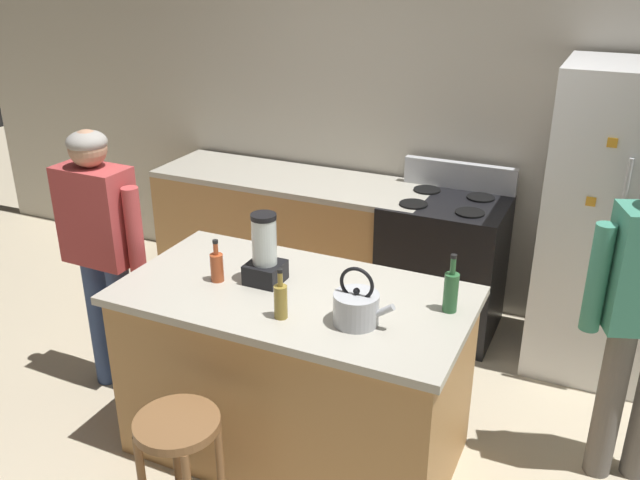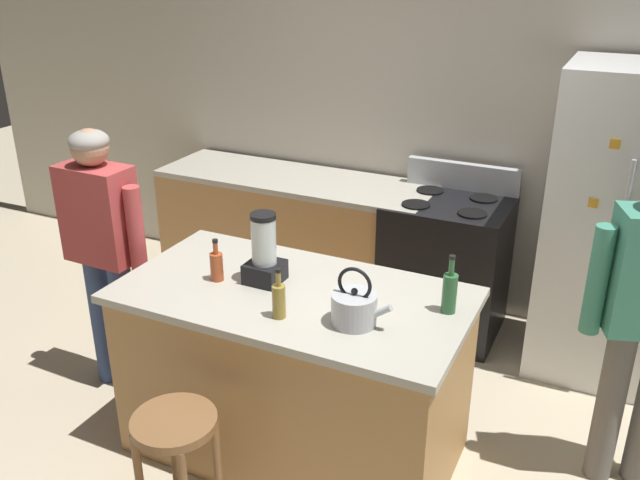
{
  "view_description": "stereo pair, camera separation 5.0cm",
  "coord_description": "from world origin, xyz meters",
  "views": [
    {
      "loc": [
        1.31,
        -2.54,
        2.43
      ],
      "look_at": [
        0.0,
        0.3,
        1.07
      ],
      "focal_mm": 38.21,
      "sensor_mm": 36.0,
      "label": 1
    },
    {
      "loc": [
        1.36,
        -2.52,
        2.43
      ],
      "look_at": [
        0.0,
        0.3,
        1.07
      ],
      "focal_mm": 38.21,
      "sensor_mm": 36.0,
      "label": 2
    }
  ],
  "objects": [
    {
      "name": "person_by_island_left",
      "position": [
        -1.22,
        0.06,
        0.94
      ],
      "size": [
        0.59,
        0.23,
        1.56
      ],
      "color": "#384C7A",
      "rests_on": "ground_plane"
    },
    {
      "name": "tea_kettle",
      "position": [
        0.38,
        -0.14,
        1.0
      ],
      "size": [
        0.28,
        0.2,
        0.27
      ],
      "color": "#B7BABF",
      "rests_on": "kitchen_island"
    },
    {
      "name": "blender_appliance",
      "position": [
        -0.17,
        0.04,
        1.07
      ],
      "size": [
        0.17,
        0.17,
        0.35
      ],
      "color": "black",
      "rests_on": "kitchen_island"
    },
    {
      "name": "back_counter_run",
      "position": [
        -0.8,
        1.55,
        0.46
      ],
      "size": [
        2.0,
        0.64,
        0.92
      ],
      "color": "#B7844C",
      "rests_on": "ground_plane"
    },
    {
      "name": "bar_stool",
      "position": [
        -0.17,
        -0.73,
        0.5
      ],
      "size": [
        0.36,
        0.36,
        0.64
      ],
      "color": "brown",
      "rests_on": "ground_plane"
    },
    {
      "name": "bottle_olive_oil",
      "position": [
        0.72,
        0.13,
        1.02
      ],
      "size": [
        0.07,
        0.07,
        0.28
      ],
      "color": "#2D6638",
      "rests_on": "kitchen_island"
    },
    {
      "name": "bottle_vinegar",
      "position": [
        0.06,
        -0.24,
        1.0
      ],
      "size": [
        0.06,
        0.06,
        0.24
      ],
      "color": "olive",
      "rests_on": "kitchen_island"
    },
    {
      "name": "ground_plane",
      "position": [
        0.0,
        0.0,
        0.0
      ],
      "size": [
        14.0,
        14.0,
        0.0
      ],
      "primitive_type": "plane",
      "color": "beige"
    },
    {
      "name": "back_wall",
      "position": [
        0.0,
        1.95,
        1.35
      ],
      "size": [
        8.0,
        0.1,
        2.7
      ],
      "primitive_type": "cube",
      "color": "beige",
      "rests_on": "ground_plane"
    },
    {
      "name": "kitchen_island",
      "position": [
        0.0,
        0.0,
        0.46
      ],
      "size": [
        1.67,
        0.89,
        0.92
      ],
      "color": "#B7844C",
      "rests_on": "ground_plane"
    },
    {
      "name": "refrigerator",
      "position": [
        1.39,
        1.5,
        0.93
      ],
      "size": [
        0.9,
        0.73,
        1.86
      ],
      "color": "silver",
      "rests_on": "ground_plane"
    },
    {
      "name": "bottle_cooking_sauce",
      "position": [
        -0.39,
        -0.05,
        1.0
      ],
      "size": [
        0.06,
        0.06,
        0.22
      ],
      "color": "#B24C26",
      "rests_on": "kitchen_island"
    },
    {
      "name": "stove_range",
      "position": [
        0.34,
        1.52,
        0.47
      ],
      "size": [
        0.76,
        0.65,
        1.1
      ],
      "color": "black",
      "rests_on": "ground_plane"
    }
  ]
}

